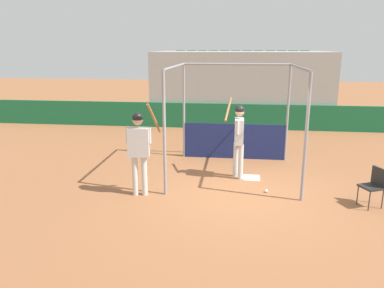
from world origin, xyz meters
name	(u,v)px	position (x,y,z in m)	size (l,w,h in m)	color
ground_plane	(240,195)	(0.00, 0.00, 0.00)	(60.00, 60.00, 0.00)	#935B38
outfield_wall	(240,116)	(0.00, 7.15, 0.52)	(24.00, 0.12, 1.03)	#196038
bleacher_section	(241,86)	(0.00, 9.21, 1.55)	(7.60, 4.00, 3.11)	#9E9E99
batting_cage	(235,123)	(-0.19, 2.24, 1.23)	(3.12, 3.14, 2.84)	gray
home_plate	(251,178)	(0.29, 1.17, 0.01)	(0.44, 0.44, 0.02)	white
player_batter	(239,134)	(-0.07, 1.18, 1.16)	(0.51, 0.88, 2.01)	silver
player_waiting	(139,145)	(-2.27, -0.27, 1.18)	(0.76, 0.51, 2.14)	silver
folding_chair	(375,183)	(2.79, -0.29, 0.52)	(0.53, 0.53, 0.84)	black
baseball	(266,191)	(0.60, 0.21, 0.04)	(0.07, 0.07, 0.07)	white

